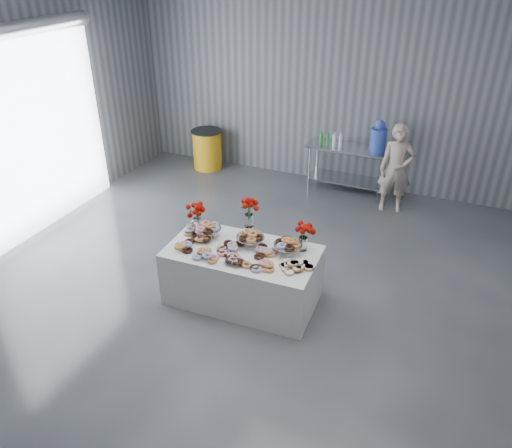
{
  "coord_description": "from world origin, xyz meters",
  "views": [
    {
      "loc": [
        2.1,
        -4.41,
        4.13
      ],
      "look_at": [
        -0.07,
        0.68,
        0.99
      ],
      "focal_mm": 35.0,
      "sensor_mm": 36.0,
      "label": 1
    }
  ],
  "objects_px": {
    "person": "(396,169)",
    "trash_barrel": "(207,149)",
    "display_table": "(243,275)",
    "prep_table": "(348,161)",
    "water_jug": "(378,137)"
  },
  "relations": [
    {
      "from": "display_table",
      "to": "prep_table",
      "type": "height_order",
      "value": "prep_table"
    },
    {
      "from": "prep_table",
      "to": "trash_barrel",
      "type": "bearing_deg",
      "value": -180.0
    },
    {
      "from": "display_table",
      "to": "person",
      "type": "relative_size",
      "value": 1.23
    },
    {
      "from": "trash_barrel",
      "to": "water_jug",
      "type": "bearing_deg",
      "value": 0.0
    },
    {
      "from": "display_table",
      "to": "water_jug",
      "type": "bearing_deg",
      "value": 75.99
    },
    {
      "from": "prep_table",
      "to": "water_jug",
      "type": "distance_m",
      "value": 0.73
    },
    {
      "from": "prep_table",
      "to": "person",
      "type": "distance_m",
      "value": 1.01
    },
    {
      "from": "prep_table",
      "to": "trash_barrel",
      "type": "relative_size",
      "value": 1.87
    },
    {
      "from": "person",
      "to": "prep_table",
      "type": "bearing_deg",
      "value": 145.88
    },
    {
      "from": "prep_table",
      "to": "person",
      "type": "bearing_deg",
      "value": -23.06
    },
    {
      "from": "display_table",
      "to": "prep_table",
      "type": "distance_m",
      "value": 3.76
    },
    {
      "from": "trash_barrel",
      "to": "display_table",
      "type": "bearing_deg",
      "value": -56.28
    },
    {
      "from": "person",
      "to": "trash_barrel",
      "type": "bearing_deg",
      "value": 163.11
    },
    {
      "from": "display_table",
      "to": "water_jug",
      "type": "height_order",
      "value": "water_jug"
    },
    {
      "from": "person",
      "to": "trash_barrel",
      "type": "xyz_separation_m",
      "value": [
        -3.84,
        0.39,
        -0.37
      ]
    }
  ]
}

